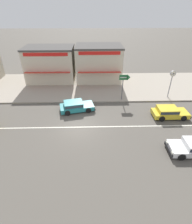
# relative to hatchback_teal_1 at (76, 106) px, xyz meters

# --- Properties ---
(ground_plane) EXTENTS (160.00, 160.00, 0.00)m
(ground_plane) POSITION_rel_hatchback_teal_1_xyz_m (0.52, -3.19, -0.59)
(ground_plane) COLOR #544F47
(lane_centre_stripe) EXTENTS (50.40, 0.14, 0.01)m
(lane_centre_stripe) POSITION_rel_hatchback_teal_1_xyz_m (0.52, -3.19, -0.59)
(lane_centre_stripe) COLOR silver
(lane_centre_stripe) RESTS_ON ground
(kerb_strip) EXTENTS (68.00, 10.00, 0.15)m
(kerb_strip) POSITION_rel_hatchback_teal_1_xyz_m (0.52, 6.75, -0.51)
(kerb_strip) COLOR #9E9384
(kerb_strip) RESTS_ON ground
(hatchback_teal_1) EXTENTS (4.08, 2.45, 1.10)m
(hatchback_teal_1) POSITION_rel_hatchback_teal_1_xyz_m (0.00, 0.00, 0.00)
(hatchback_teal_1) COLOR teal
(hatchback_teal_1) RESTS_ON ground
(hatchback_yellow_3) EXTENTS (3.78, 1.86, 1.10)m
(hatchback_yellow_3) POSITION_rel_hatchback_teal_1_xyz_m (9.97, -1.55, -0.00)
(hatchback_yellow_3) COLOR yellow
(hatchback_yellow_3) RESTS_ON ground
(street_clock) EXTENTS (0.68, 0.22, 3.43)m
(street_clock) POSITION_rel_hatchback_teal_1_xyz_m (11.52, 2.81, 2.14)
(street_clock) COLOR #9E9EA3
(street_clock) RESTS_ON kerb_strip
(arrow_signboard) EXTENTS (1.31, 0.69, 3.22)m
(arrow_signboard) POSITION_rel_hatchback_teal_1_xyz_m (6.00, 2.25, 2.26)
(arrow_signboard) COLOR #4C4C51
(arrow_signboard) RESTS_ON kerb_strip
(shopfront_mid_block) EXTENTS (7.08, 5.25, 4.95)m
(shopfront_mid_block) POSITION_rel_hatchback_teal_1_xyz_m (-4.28, 9.08, 2.04)
(shopfront_mid_block) COLOR beige
(shopfront_mid_block) RESTS_ON kerb_strip
(shopfront_far_kios) EXTENTS (6.70, 5.53, 5.10)m
(shopfront_far_kios) POSITION_rel_hatchback_teal_1_xyz_m (2.92, 9.13, 2.12)
(shopfront_far_kios) COLOR beige
(shopfront_far_kios) RESTS_ON kerb_strip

